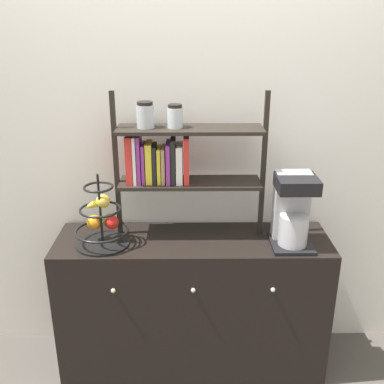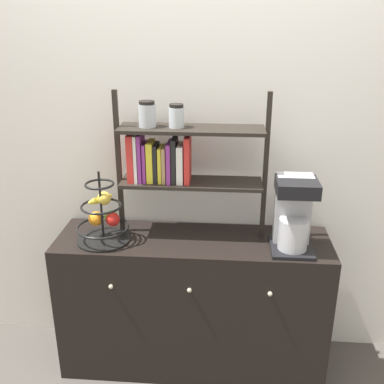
# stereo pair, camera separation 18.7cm
# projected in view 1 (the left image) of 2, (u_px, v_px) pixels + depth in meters

# --- Properties ---
(wall_back) EXTENTS (7.00, 0.05, 2.60)m
(wall_back) POSITION_uv_depth(u_px,v_px,m) (192.00, 134.00, 2.41)
(wall_back) COLOR silver
(wall_back) RESTS_ON ground_plane
(sideboard) EXTENTS (1.44, 0.43, 0.79)m
(sideboard) POSITION_uv_depth(u_px,v_px,m) (193.00, 303.00, 2.50)
(sideboard) COLOR black
(sideboard) RESTS_ON ground_plane
(coffee_maker) EXTENTS (0.21, 0.24, 0.37)m
(coffee_maker) POSITION_uv_depth(u_px,v_px,m) (293.00, 210.00, 2.25)
(coffee_maker) COLOR black
(coffee_maker) RESTS_ON sideboard
(fruit_stand) EXTENTS (0.27, 0.27, 0.38)m
(fruit_stand) POSITION_uv_depth(u_px,v_px,m) (102.00, 221.00, 2.27)
(fruit_stand) COLOR black
(fruit_stand) RESTS_ON sideboard
(shelf_hutch) EXTENTS (0.78, 0.20, 0.76)m
(shelf_hutch) POSITION_uv_depth(u_px,v_px,m) (170.00, 155.00, 2.27)
(shelf_hutch) COLOR black
(shelf_hutch) RESTS_ON sideboard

